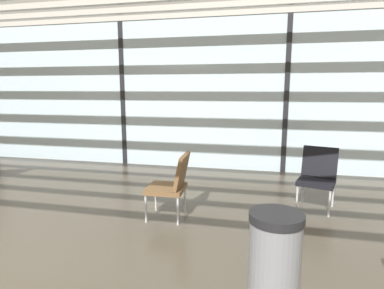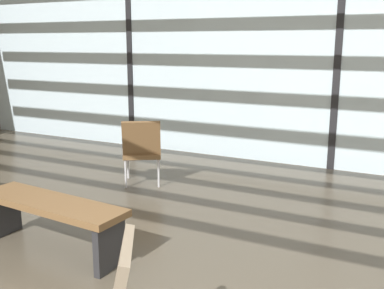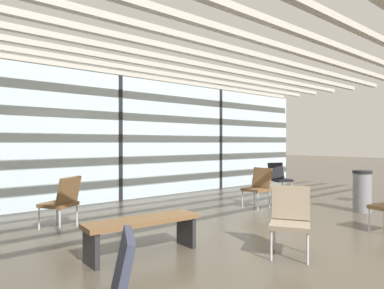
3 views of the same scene
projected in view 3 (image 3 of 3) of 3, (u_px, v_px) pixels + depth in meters
The scene contains 12 objects.
ground_plane at pixel (308, 252), 4.39m from camera, with size 60.00×60.00×0.00m, color #4C4438.
glass_curtain_wall at pixel (120, 138), 8.38m from camera, with size 14.00×0.08×3.12m, color silver.
window_mullion_1 at pixel (120, 138), 8.38m from camera, with size 0.10×0.12×3.12m, color black.
window_mullion_2 at pixel (220, 139), 10.62m from camera, with size 0.10×0.12×3.12m, color black.
ceiling_slats at pixel (209, 43), 5.84m from camera, with size 13.72×6.72×0.10m.
parked_airplane at pixel (42, 130), 12.58m from camera, with size 14.16×3.79×3.79m.
lounge_chair_0 at pixel (279, 176), 9.34m from camera, with size 0.61×0.64×0.87m.
lounge_chair_2 at pixel (258, 185), 7.47m from camera, with size 0.54×0.50×0.87m.
lounge_chair_3 at pixel (290, 216), 4.30m from camera, with size 0.70×0.68×0.87m.
lounge_chair_5 at pixel (63, 199), 5.60m from camera, with size 0.68×0.70×0.87m.
waiting_bench at pixel (143, 227), 4.29m from camera, with size 1.53×0.51×0.47m.
trash_bin at pixel (362, 191), 6.95m from camera, with size 0.38×0.38×0.86m.
Camera 3 is at (-3.97, -2.40, 1.44)m, focal length 31.39 mm.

